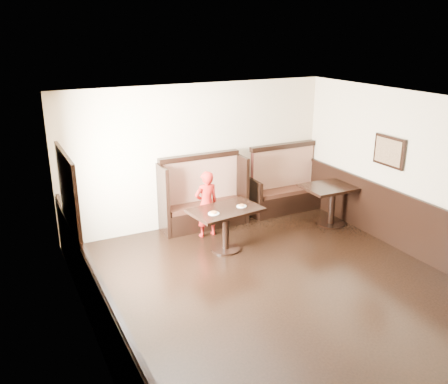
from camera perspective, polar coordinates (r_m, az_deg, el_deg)
ground at (r=7.07m, az=8.78°, el=-13.34°), size 7.00×7.00×0.00m
room_shell at (r=6.80m, az=5.61°, el=-8.13°), size 7.00×7.00×7.00m
booth_main at (r=9.43m, az=-2.58°, el=-1.04°), size 1.75×0.72×1.45m
booth_neighbor at (r=10.34m, az=7.33°, el=0.39°), size 1.65×0.72×1.45m
table_main at (r=8.34m, az=0.20°, el=-3.21°), size 1.32×0.92×0.78m
table_neighbor at (r=9.67m, az=12.93°, el=-0.40°), size 1.21×0.81×0.83m
child at (r=8.90m, az=-2.13°, el=-1.47°), size 0.48×0.32×1.29m
pizza_plate_left at (r=8.06m, az=-1.25°, el=-2.54°), size 0.19×0.19×0.04m
pizza_plate_right at (r=8.39m, az=2.12°, el=-1.67°), size 0.18×0.18×0.03m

